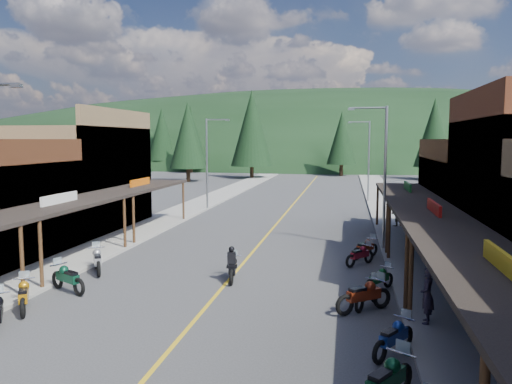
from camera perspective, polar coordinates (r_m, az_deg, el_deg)
The scene contains 33 objects.
ground at distance 21.76m, azimuth -3.52°, elevation -10.48°, with size 220.00×220.00×0.00m, color #38383A.
centerline at distance 41.03m, azimuth 3.22°, elevation -2.65°, with size 0.15×90.00×0.01m, color gold.
sidewalk_west at distance 42.97m, azimuth -8.38°, elevation -2.22°, with size 3.40×94.00×0.15m, color gray.
sidewalk_east at distance 40.87m, azimuth 15.43°, elevation -2.79°, with size 3.40×94.00×0.15m, color gray.
shop_west_3 at distance 36.84m, azimuth -20.38°, elevation 1.50°, with size 10.90×10.20×8.20m.
shop_east_3 at distance 32.92m, azimuth 25.66°, elevation -0.94°, with size 10.90×10.20×6.20m.
streetlight_1 at distance 43.95m, azimuth -5.46°, elevation 3.74°, with size 2.16×0.18×8.00m.
streetlight_2 at distance 28.36m, azimuth 14.24°, elevation 2.36°, with size 2.16×0.18×8.00m.
streetlight_3 at distance 50.31m, azimuth 12.60°, elevation 3.91°, with size 2.16×0.18×8.00m.
ridge_hill at distance 155.45m, azimuth 8.56°, elevation 3.66°, with size 310.00×140.00×60.00m, color black.
pine_0 at distance 93.78m, azimuth -18.40°, elevation 5.89°, with size 5.04×5.04×11.00m.
pine_1 at distance 94.81m, azimuth -7.48°, elevation 6.59°, with size 5.88×5.88×12.50m.
pine_2 at distance 79.70m, azimuth -0.48°, elevation 7.31°, with size 6.72×6.72×14.00m.
pine_3 at distance 86.25m, azimuth 9.77°, elevation 6.12°, with size 5.04×5.04×11.00m.
pine_4 at distance 81.29m, azimuth 19.71°, elevation 6.40°, with size 5.88×5.88×12.50m.
pine_7 at distance 103.14m, azimuth -10.71°, elevation 6.49°, with size 5.88×5.88×12.50m.
pine_8 at distance 66.04m, azimuth -13.84°, elevation 5.66°, with size 4.48×4.48×10.00m.
pine_9 at distance 67.94m, azimuth 26.74°, elevation 5.54°, with size 4.93×4.93×10.80m.
pine_10 at distance 73.94m, azimuth -7.80°, elevation 6.42°, with size 5.38×5.38×11.60m.
pine_11 at distance 60.14m, azimuth 24.97°, elevation 6.41°, with size 5.82×5.82×12.40m.
bike_west_6 at distance 20.14m, azimuth -25.01°, elevation -10.52°, with size 0.74×2.22×1.27m, color #B6760D, non-canonical shape.
bike_west_7 at distance 21.83m, azimuth -20.72°, elevation -9.05°, with size 0.75×2.26×1.29m, color #0C3D28, non-canonical shape.
bike_west_8 at distance 24.46m, azimuth -17.68°, elevation -7.32°, with size 0.76×2.29×1.31m, color gray, non-canonical shape.
bike_east_4 at distance 12.63m, azimuth 14.65°, elevation -20.04°, with size 0.78×2.33×1.33m, color #0B3A1E, non-canonical shape.
bike_east_5 at distance 15.30m, azimuth 15.46°, elevation -15.59°, with size 0.69×2.08×1.19m, color navy, non-canonical shape.
bike_east_6 at distance 18.61m, azimuth 12.22°, elevation -11.33°, with size 0.78×2.35×1.34m, color maroon, non-canonical shape.
bike_east_7 at distance 19.15m, azimuth 12.62°, elevation -11.15°, with size 0.66×1.99×1.14m, color #0D4218, non-canonical shape.
bike_east_8 at distance 21.26m, azimuth 13.91°, elevation -9.51°, with size 0.64×1.93×1.10m, color #0D441B, non-canonical shape.
bike_east_9 at distance 25.21m, azimuth 11.78°, elevation -6.96°, with size 0.66×1.99×1.14m, color maroon, non-canonical shape.
bike_east_10 at distance 26.80m, azimuth 12.38°, elevation -6.17°, with size 0.68×2.05×1.17m, color maroon, non-canonical shape.
rider_on_bike at distance 22.12m, azimuth -2.69°, elevation -8.49°, with size 1.00×2.17×1.59m.
pedestrian_east_a at distance 17.62m, azimuth 18.99°, elevation -11.09°, with size 0.68×0.45×1.88m, color #292132.
pedestrian_east_b at distance 36.21m, azimuth 15.73°, elevation -2.40°, with size 0.85×0.49×1.74m, color #4D4630.
Camera 1 is at (5.06, -20.24, 6.17)m, focal length 35.00 mm.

